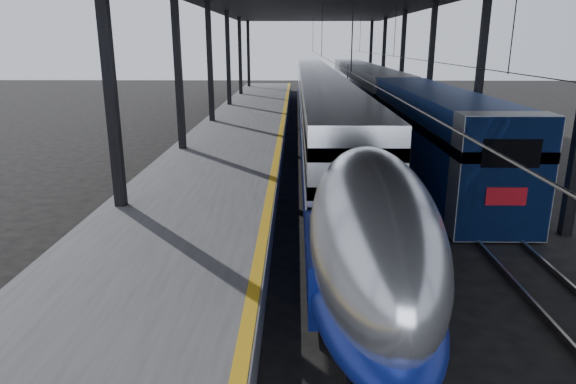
{
  "coord_description": "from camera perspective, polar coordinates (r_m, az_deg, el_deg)",
  "views": [
    {
      "loc": [
        0.25,
        -11.85,
        6.43
      ],
      "look_at": [
        0.01,
        3.28,
        2.0
      ],
      "focal_mm": 32.0,
      "sensor_mm": 36.0,
      "label": 1
    }
  ],
  "objects": [
    {
      "name": "rails",
      "position": [
        32.75,
        8.37,
        4.96
      ],
      "size": [
        6.52,
        80.0,
        0.16
      ],
      "color": "slate",
      "rests_on": "ground"
    },
    {
      "name": "yellow_strip",
      "position": [
        32.32,
        -0.8,
        6.65
      ],
      "size": [
        0.3,
        80.0,
        0.01
      ],
      "primitive_type": "cube",
      "color": "gold",
      "rests_on": "platform"
    },
    {
      "name": "second_train",
      "position": [
        43.9,
        9.91,
        10.48
      ],
      "size": [
        3.09,
        56.05,
        4.25
      ],
      "color": "navy",
      "rests_on": "ground"
    },
    {
      "name": "platform",
      "position": [
        32.61,
        -5.74,
        5.75
      ],
      "size": [
        6.0,
        80.0,
        1.0
      ],
      "primitive_type": "cube",
      "color": "#4C4C4F",
      "rests_on": "ground"
    },
    {
      "name": "ground",
      "position": [
        13.48,
        -0.27,
        -12.17
      ],
      "size": [
        160.0,
        160.0,
        0.0
      ],
      "primitive_type": "plane",
      "color": "black",
      "rests_on": "ground"
    },
    {
      "name": "tgv_train",
      "position": [
        38.8,
        3.53,
        9.69
      ],
      "size": [
        2.95,
        65.2,
        4.23
      ],
      "color": "silver",
      "rests_on": "ground"
    }
  ]
}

